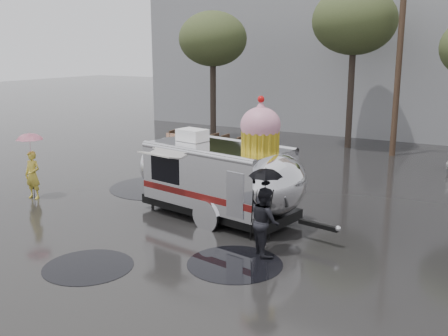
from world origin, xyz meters
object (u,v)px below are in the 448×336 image
Objects in this scene: person_left at (33,175)px; tripod at (262,208)px; person_right at (265,221)px; airstream_trailer at (220,174)px.

person_left reaches higher than tripod.
person_right is 0.82m from tripod.
airstream_trailer is 4.10× the size of person_right.
person_left is 1.05× the size of tripod.
person_left is at bearing -157.56° from airstream_trailer.
airstream_trailer is at bearing 6.03° from person_left.
person_left is (-6.63, -1.51, -0.54)m from airstream_trailer.
tripod is at bearing -22.68° from airstream_trailer.
person_left is 9.12m from person_right.
airstream_trailer reaches higher than person_left.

